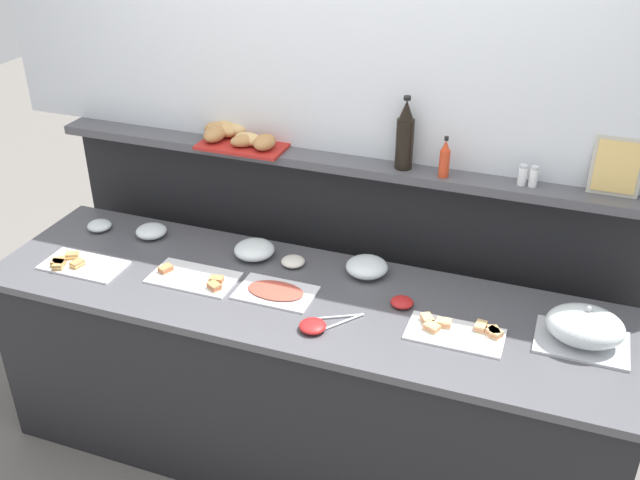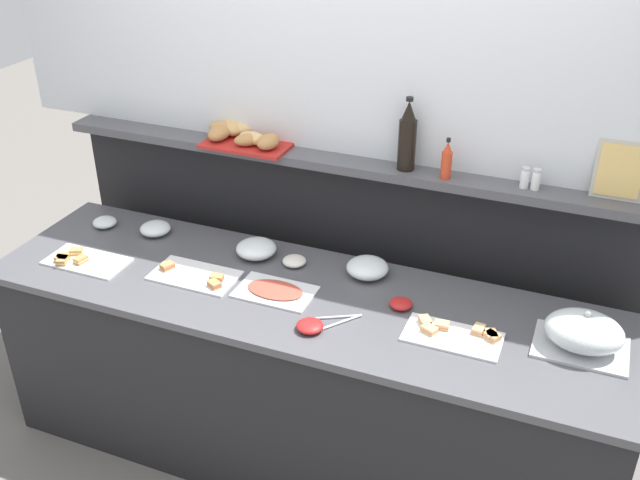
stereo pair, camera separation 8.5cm
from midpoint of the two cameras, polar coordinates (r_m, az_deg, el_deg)
ground_plane at (r=4.00m, az=2.65°, el=-10.56°), size 12.00×12.00×0.00m
buffet_counter at (r=3.28m, az=-0.76°, el=-10.78°), size 2.71×0.75×0.90m
back_ledge_unit at (r=3.55m, az=2.65°, el=-2.47°), size 2.78×0.22×1.31m
upper_wall_panel at (r=3.10m, az=3.36°, el=18.07°), size 3.38×0.08×1.29m
sandwich_platter_rear at (r=3.15m, az=-8.99°, el=-2.79°), size 0.37×0.21×0.04m
sandwich_platter_side at (r=3.37m, az=-17.54°, el=-1.53°), size 0.37×0.19×0.04m
sandwich_platter_front at (r=2.82m, az=11.41°, el=-7.29°), size 0.37×0.19×0.04m
cold_cuts_platter at (r=3.01m, az=-2.74°, el=-4.03°), size 0.32×0.20×0.02m
serving_cloche at (r=2.85m, az=20.82°, el=-6.85°), size 0.34×0.24×0.17m
glass_bowl_large at (r=3.64m, az=-15.92°, el=1.32°), size 0.11×0.11×0.05m
glass_bowl_medium at (r=3.26m, az=-4.29°, el=-0.73°), size 0.18×0.18×0.07m
glass_bowl_small at (r=3.51m, az=-12.14°, el=0.85°), size 0.14×0.14×0.06m
glass_bowl_extra at (r=3.12m, az=4.53°, el=-2.24°), size 0.18×0.18×0.07m
condiment_bowl_cream at (r=3.20m, az=-1.28°, el=-1.67°), size 0.10×0.10×0.04m
condiment_bowl_red at (r=2.79m, az=0.08°, el=-6.77°), size 0.11×0.11×0.04m
condiment_bowl_dark at (r=2.94m, az=7.20°, el=-5.00°), size 0.09×0.09×0.03m
serving_tongs at (r=2.85m, az=2.51°, el=-6.25°), size 0.17×0.15×0.01m
hot_sauce_bottle at (r=3.04m, az=10.72°, el=6.12°), size 0.04×0.04×0.18m
wine_bottle_dark at (r=3.07m, az=7.67°, el=7.99°), size 0.08×0.08×0.32m
salt_shaker at (r=3.04m, az=16.57°, el=4.71°), size 0.03×0.03×0.09m
pepper_shaker at (r=3.04m, az=17.39°, el=4.56°), size 0.03×0.03×0.09m
bread_basket at (r=3.38m, az=-5.66°, el=8.22°), size 0.42×0.26×0.08m
framed_picture at (r=3.04m, az=23.27°, el=5.02°), size 0.19×0.05×0.23m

